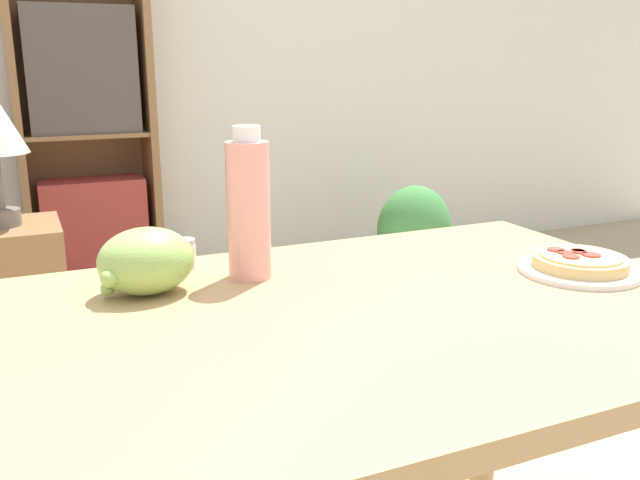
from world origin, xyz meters
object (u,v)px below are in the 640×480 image
at_px(salt_shaker, 185,254).
at_px(grape_bunch, 146,262).
at_px(bookshelf, 88,149).
at_px(pizza_on_plate, 580,265).
at_px(potted_plant_floor, 414,238).
at_px(side_table, 15,316).
at_px(drink_bottle, 249,208).

bearing_deg(salt_shaker, grape_bunch, -128.54).
relative_size(grape_bunch, bookshelf, 0.10).
xyz_separation_m(pizza_on_plate, potted_plant_floor, (0.85, 1.89, -0.49)).
relative_size(grape_bunch, side_table, 0.25).
bearing_deg(drink_bottle, grape_bunch, -175.01).
height_order(grape_bunch, potted_plant_floor, grape_bunch).
distance_m(pizza_on_plate, grape_bunch, 0.75).
bearing_deg(pizza_on_plate, drink_bottle, 158.13).
bearing_deg(potted_plant_floor, side_table, -168.10).
bearing_deg(potted_plant_floor, drink_bottle, -129.74).
relative_size(drink_bottle, bookshelf, 0.16).
bearing_deg(potted_plant_floor, pizza_on_plate, -114.21).
height_order(pizza_on_plate, salt_shaker, salt_shaker).
xyz_separation_m(grape_bunch, potted_plant_floor, (1.57, 1.69, -0.53)).
relative_size(salt_shaker, side_table, 0.09).
xyz_separation_m(drink_bottle, bookshelf, (-0.04, 2.30, -0.16)).
xyz_separation_m(drink_bottle, salt_shaker, (-0.09, 0.09, -0.10)).
bearing_deg(drink_bottle, side_table, 107.74).
xyz_separation_m(salt_shaker, bookshelf, (0.05, 2.21, -0.06)).
distance_m(grape_bunch, salt_shaker, 0.14).
xyz_separation_m(grape_bunch, bookshelf, (0.14, 2.32, -0.09)).
height_order(drink_bottle, salt_shaker, drink_bottle).
relative_size(pizza_on_plate, bookshelf, 0.13).
bearing_deg(pizza_on_plate, side_table, 122.31).
bearing_deg(side_table, drink_bottle, -72.26).
height_order(pizza_on_plate, drink_bottle, drink_bottle).
bearing_deg(side_table, bookshelf, 69.82).
xyz_separation_m(pizza_on_plate, salt_shaker, (-0.63, 0.31, 0.01)).
bearing_deg(grape_bunch, salt_shaker, 51.46).
bearing_deg(bookshelf, potted_plant_floor, -23.77).
height_order(grape_bunch, drink_bottle, drink_bottle).
xyz_separation_m(salt_shaker, potted_plant_floor, (1.48, 1.58, -0.50)).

